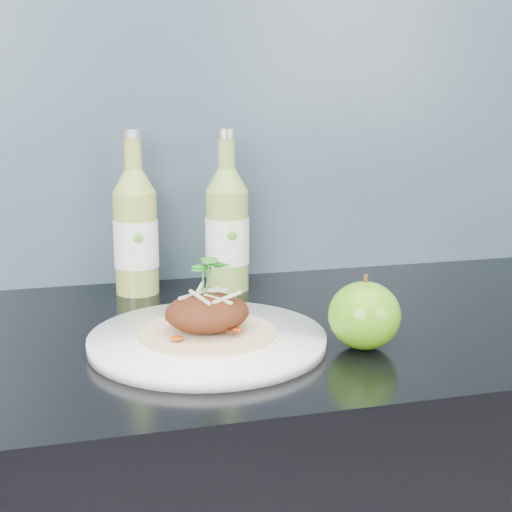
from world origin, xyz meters
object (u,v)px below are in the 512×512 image
at_px(dinner_plate, 208,340).
at_px(cider_bottle_right, 227,230).
at_px(cider_bottle_left, 136,232).
at_px(green_apple, 364,315).

bearing_deg(dinner_plate, cider_bottle_right, 71.89).
height_order(dinner_plate, cider_bottle_right, cider_bottle_right).
bearing_deg(cider_bottle_left, green_apple, -73.51).
bearing_deg(green_apple, cider_bottle_left, 126.13).
bearing_deg(dinner_plate, green_apple, -17.39).
distance_m(green_apple, cider_bottle_left, 0.42).
height_order(dinner_plate, green_apple, green_apple).
height_order(green_apple, cider_bottle_right, cider_bottle_right).
xyz_separation_m(green_apple, cider_bottle_left, (-0.25, 0.34, 0.06)).
bearing_deg(cider_bottle_left, cider_bottle_right, -26.42).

